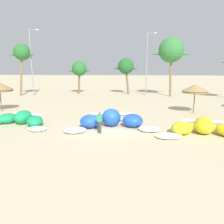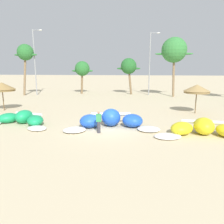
% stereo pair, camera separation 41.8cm
% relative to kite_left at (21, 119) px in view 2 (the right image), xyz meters
% --- Properties ---
extents(ground_plane, '(260.00, 260.00, 0.00)m').
position_rel_kite_left_xyz_m(ground_plane, '(7.18, -0.93, -0.43)').
color(ground_plane, beige).
extents(kite_left, '(6.49, 3.79, 1.13)m').
position_rel_kite_left_xyz_m(kite_left, '(0.00, 0.00, 0.00)').
color(kite_left, white).
rests_on(kite_left, ground).
extents(kite_left_of_center, '(7.62, 4.06, 1.41)m').
position_rel_kite_left_xyz_m(kite_left_of_center, '(7.64, -0.08, 0.11)').
color(kite_left_of_center, white).
rests_on(kite_left_of_center, ground).
extents(kite_center, '(7.25, 3.67, 1.20)m').
position_rel_kite_left_xyz_m(kite_center, '(14.39, -1.54, 0.02)').
color(kite_center, white).
rests_on(kite_center, ground).
extents(beach_umbrella_near_van, '(2.82, 2.82, 3.12)m').
position_rel_kite_left_xyz_m(beach_umbrella_near_van, '(-5.11, 5.44, 2.21)').
color(beach_umbrella_near_van, brown).
rests_on(beach_umbrella_near_van, ground).
extents(beach_umbrella_middle, '(2.68, 2.68, 3.00)m').
position_rel_kite_left_xyz_m(beach_umbrella_middle, '(15.73, 6.32, 2.13)').
color(beach_umbrella_middle, brown).
rests_on(beach_umbrella_middle, ground).
extents(person_near_kites, '(0.36, 0.24, 1.62)m').
position_rel_kite_left_xyz_m(person_near_kites, '(6.93, -1.75, 0.39)').
color(person_near_kites, '#383842').
rests_on(person_near_kites, ground).
extents(palm_leftmost, '(4.04, 2.69, 8.59)m').
position_rel_kite_left_xyz_m(palm_leftmost, '(-9.13, 18.67, 6.64)').
color(palm_leftmost, '#7F6647').
rests_on(palm_leftmost, ground).
extents(palm_left, '(3.99, 2.66, 5.90)m').
position_rel_kite_left_xyz_m(palm_left, '(-0.37, 22.27, 4.05)').
color(palm_left, brown).
rests_on(palm_left, ground).
extents(palm_left_of_gap, '(4.18, 2.78, 6.39)m').
position_rel_kite_left_xyz_m(palm_left_of_gap, '(8.05, 22.32, 4.48)').
color(palm_left_of_gap, brown).
rests_on(palm_left_of_gap, ground).
extents(palm_center_left, '(5.99, 4.00, 9.49)m').
position_rel_kite_left_xyz_m(palm_center_left, '(15.35, 19.86, 6.99)').
color(palm_center_left, '#7F6647').
rests_on(palm_center_left, ground).
extents(lamppost_west, '(1.73, 0.24, 10.95)m').
position_rel_kite_left_xyz_m(lamppost_west, '(-7.71, 19.17, 5.59)').
color(lamppost_west, gray).
rests_on(lamppost_west, ground).
extents(lamppost_west_center, '(1.67, 0.24, 10.56)m').
position_rel_kite_left_xyz_m(lamppost_west_center, '(11.77, 21.75, 5.38)').
color(lamppost_west_center, gray).
rests_on(lamppost_west_center, ground).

